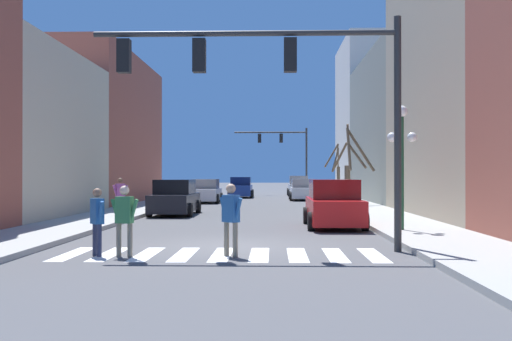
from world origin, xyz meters
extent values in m
plane|color=#4C4C4F|center=(0.00, 0.00, 0.00)|extent=(240.00, 240.00, 0.00)
cube|color=#9E9E99|center=(-6.01, 0.00, 0.07)|extent=(2.89, 90.00, 0.15)
cube|color=#9E9E99|center=(6.01, 0.00, 0.07)|extent=(2.89, 90.00, 0.15)
cube|color=#BCB299|center=(-10.45, 9.89, 3.65)|extent=(6.00, 10.85, 7.30)
cube|color=#934C3D|center=(-10.45, 22.80, 4.73)|extent=(6.00, 14.97, 9.47)
cube|color=tan|center=(10.45, 10.42, 6.35)|extent=(6.00, 13.66, 12.70)
cube|color=gray|center=(10.45, 25.05, 4.98)|extent=(6.00, 15.60, 9.96)
cube|color=beige|center=(10.45, 38.59, 6.92)|extent=(6.00, 11.48, 13.85)
cube|color=white|center=(-3.60, -1.73, 0.00)|extent=(0.45, 2.60, 0.01)
cube|color=white|center=(-2.70, -1.73, 0.00)|extent=(0.45, 2.60, 0.01)
cube|color=white|center=(-1.80, -1.73, 0.00)|extent=(0.45, 2.60, 0.01)
cube|color=white|center=(-0.90, -1.73, 0.00)|extent=(0.45, 2.60, 0.01)
cube|color=white|center=(0.00, -1.73, 0.00)|extent=(0.45, 2.60, 0.01)
cube|color=white|center=(0.90, -1.73, 0.00)|extent=(0.45, 2.60, 0.01)
cube|color=white|center=(1.80, -1.73, 0.00)|extent=(0.45, 2.60, 0.01)
cube|color=white|center=(2.70, -1.73, 0.00)|extent=(0.45, 2.60, 0.01)
cube|color=white|center=(3.60, -1.73, 0.00)|extent=(0.45, 2.60, 0.01)
cylinder|color=#2D2D2D|center=(4.31, -1.06, 2.92)|extent=(0.18, 0.18, 5.84)
cylinder|color=#2D2D2D|center=(0.52, -1.06, 5.44)|extent=(7.60, 0.14, 0.14)
cube|color=black|center=(1.66, -1.06, 4.89)|extent=(0.32, 0.28, 0.84)
cube|color=black|center=(-0.62, -1.06, 4.89)|extent=(0.32, 0.28, 0.84)
cube|color=black|center=(-2.52, -1.06, 4.89)|extent=(0.32, 0.28, 0.84)
cylinder|color=#2D2D2D|center=(4.31, 39.93, 3.12)|extent=(0.18, 0.18, 6.24)
cylinder|color=#2D2D2D|center=(0.94, 39.93, 5.84)|extent=(6.75, 0.14, 0.14)
cube|color=black|center=(1.95, 39.93, 5.29)|extent=(0.32, 0.28, 0.84)
cube|color=black|center=(-0.07, 39.93, 5.29)|extent=(0.32, 0.28, 0.84)
cylinder|color=#1E4C2D|center=(5.34, 3.24, 1.95)|extent=(0.12, 0.12, 3.60)
sphere|color=white|center=(5.34, 3.24, 3.93)|extent=(0.36, 0.36, 0.36)
sphere|color=white|center=(5.02, 3.24, 3.10)|extent=(0.31, 0.31, 0.31)
sphere|color=white|center=(5.66, 3.24, 3.10)|extent=(0.31, 0.31, 0.31)
cube|color=red|center=(3.42, 5.82, 0.60)|extent=(1.79, 4.68, 0.85)
cube|color=maroon|center=(3.42, 5.82, 1.38)|extent=(1.65, 2.43, 0.70)
cylinder|color=black|center=(2.51, 7.27, 0.32)|extent=(0.22, 0.64, 0.64)
cylinder|color=black|center=(4.33, 7.27, 0.32)|extent=(0.22, 0.64, 0.64)
cylinder|color=black|center=(2.51, 4.37, 0.32)|extent=(0.22, 0.64, 0.64)
cylinder|color=black|center=(4.33, 4.37, 0.32)|extent=(0.22, 0.64, 0.64)
cube|color=navy|center=(-1.44, 33.16, 0.59)|extent=(1.74, 4.50, 0.83)
cube|color=#0E1C46|center=(-1.44, 33.16, 1.35)|extent=(1.60, 2.34, 0.68)
cylinder|color=black|center=(-0.55, 31.76, 0.32)|extent=(0.22, 0.64, 0.64)
cylinder|color=black|center=(-2.32, 31.76, 0.32)|extent=(0.22, 0.64, 0.64)
cylinder|color=black|center=(-0.55, 34.55, 0.32)|extent=(0.22, 0.64, 0.64)
cylinder|color=black|center=(-2.32, 34.55, 0.32)|extent=(0.22, 0.64, 0.64)
cube|color=silver|center=(3.46, 37.60, 0.62)|extent=(1.72, 4.86, 0.88)
cube|color=slate|center=(3.46, 37.60, 1.42)|extent=(1.58, 2.53, 0.72)
cylinder|color=black|center=(2.58, 39.10, 0.32)|extent=(0.22, 0.64, 0.64)
cylinder|color=black|center=(4.33, 39.10, 0.32)|extent=(0.22, 0.64, 0.64)
cylinder|color=black|center=(2.58, 36.09, 0.32)|extent=(0.22, 0.64, 0.64)
cylinder|color=black|center=(4.33, 36.09, 0.32)|extent=(0.22, 0.64, 0.64)
cube|color=silver|center=(3.42, 28.39, 0.56)|extent=(1.78, 4.48, 0.77)
cube|color=slate|center=(3.42, 28.39, 1.26)|extent=(1.64, 2.33, 0.63)
cylinder|color=black|center=(2.51, 29.78, 0.32)|extent=(0.22, 0.64, 0.64)
cylinder|color=black|center=(4.33, 29.78, 0.32)|extent=(0.22, 0.64, 0.64)
cylinder|color=black|center=(2.51, 27.00, 0.32)|extent=(0.22, 0.64, 0.64)
cylinder|color=black|center=(4.33, 27.00, 0.32)|extent=(0.22, 0.64, 0.64)
cube|color=black|center=(-3.42, 12.16, 0.59)|extent=(1.79, 4.82, 0.82)
cube|color=black|center=(-3.42, 12.16, 1.33)|extent=(1.65, 2.51, 0.67)
cylinder|color=black|center=(-4.33, 13.65, 0.32)|extent=(0.22, 0.64, 0.64)
cylinder|color=black|center=(-2.50, 13.65, 0.32)|extent=(0.22, 0.64, 0.64)
cylinder|color=black|center=(-4.33, 10.66, 0.32)|extent=(0.22, 0.64, 0.64)
cylinder|color=black|center=(-2.50, 10.66, 0.32)|extent=(0.22, 0.64, 0.64)
cube|color=silver|center=(-3.38, 24.19, 0.56)|extent=(1.87, 4.40, 0.78)
cube|color=slate|center=(-3.38, 24.19, 1.27)|extent=(1.72, 2.29, 0.64)
cylinder|color=black|center=(-4.33, 25.56, 0.32)|extent=(0.22, 0.64, 0.64)
cylinder|color=black|center=(-2.42, 25.56, 0.32)|extent=(0.22, 0.64, 0.64)
cylinder|color=black|center=(-4.33, 22.83, 0.32)|extent=(0.22, 0.64, 0.64)
cylinder|color=black|center=(-2.42, 22.83, 0.32)|extent=(0.22, 0.64, 0.64)
cylinder|color=#7A705B|center=(-2.08, -2.22, 0.39)|extent=(0.12, 0.12, 0.78)
cylinder|color=#7A705B|center=(-2.36, -2.16, 0.39)|extent=(0.12, 0.12, 0.78)
cube|color=#337542|center=(-2.22, -2.19, 1.09)|extent=(0.42, 0.30, 0.62)
sphere|color=beige|center=(-2.22, -2.19, 1.54)|extent=(0.22, 0.22, 0.22)
cylinder|color=#337542|center=(-2.01, -2.24, 1.05)|extent=(0.28, 0.15, 0.60)
cylinder|color=#337542|center=(-2.44, -2.14, 1.05)|extent=(0.28, 0.15, 0.60)
cylinder|color=#282D47|center=(-5.22, 9.57, 0.53)|extent=(0.11, 0.11, 0.76)
cylinder|color=#282D47|center=(-5.45, 9.41, 0.53)|extent=(0.11, 0.11, 0.76)
cube|color=#9E4C93|center=(-5.33, 9.49, 1.21)|extent=(0.43, 0.39, 0.60)
sphere|color=brown|center=(-5.33, 9.49, 1.65)|extent=(0.21, 0.21, 0.21)
cylinder|color=#9E4C93|center=(-5.16, 9.61, 1.17)|extent=(0.26, 0.22, 0.58)
cylinder|color=#9E4C93|center=(-5.51, 9.37, 1.17)|extent=(0.26, 0.22, 0.58)
cylinder|color=#7A705B|center=(0.13, -1.96, 0.40)|extent=(0.12, 0.12, 0.80)
cylinder|color=#7A705B|center=(0.35, -2.15, 0.40)|extent=(0.12, 0.12, 0.80)
cube|color=#235693|center=(0.24, -2.06, 1.12)|extent=(0.44, 0.43, 0.63)
sphere|color=tan|center=(0.24, -2.06, 1.58)|extent=(0.23, 0.23, 0.23)
cylinder|color=#235693|center=(0.07, -1.91, 1.08)|extent=(0.26, 0.25, 0.61)
cylinder|color=#235693|center=(0.41, -2.21, 1.08)|extent=(0.26, 0.25, 0.61)
cylinder|color=#282D47|center=(-2.82, -2.16, 0.38)|extent=(0.11, 0.11, 0.75)
cylinder|color=#282D47|center=(-2.98, -1.94, 0.38)|extent=(0.11, 0.11, 0.75)
cube|color=#235693|center=(-2.90, -2.05, 1.05)|extent=(0.39, 0.42, 0.59)
sphere|color=#8C664C|center=(-2.90, -2.05, 1.49)|extent=(0.21, 0.21, 0.21)
cylinder|color=#235693|center=(-2.77, -2.22, 1.01)|extent=(0.22, 0.26, 0.58)
cylinder|color=#235693|center=(-3.03, -1.88, 1.01)|extent=(0.22, 0.26, 0.58)
cylinder|color=brown|center=(5.55, 19.07, 1.29)|extent=(0.33, 0.33, 2.28)
cylinder|color=brown|center=(6.08, 18.97, 3.02)|extent=(1.18, 0.36, 1.60)
cylinder|color=brown|center=(5.57, 18.54, 3.38)|extent=(0.19, 1.20, 2.51)
cylinder|color=brown|center=(5.15, 19.59, 2.92)|extent=(0.88, 1.20, 1.78)
cylinder|color=brown|center=(5.72, 19.60, 3.56)|extent=(0.45, 1.17, 2.61)
cylinder|color=brown|center=(6.34, 19.18, 3.33)|extent=(1.73, 0.39, 2.53)
cylinder|color=brown|center=(6.53, 33.00, 1.34)|extent=(0.27, 0.27, 2.39)
cylinder|color=brown|center=(6.55, 33.34, 3.29)|extent=(0.14, 0.76, 1.60)
cylinder|color=brown|center=(6.27, 32.74, 3.10)|extent=(0.63, 0.65, 1.67)
cylinder|color=brown|center=(5.97, 32.90, 3.45)|extent=(1.25, 0.36, 1.99)
cylinder|color=brown|center=(6.41, 33.44, 3.35)|extent=(0.33, 0.96, 2.05)
camera|label=1|loc=(1.24, -15.96, 1.92)|focal=42.00mm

